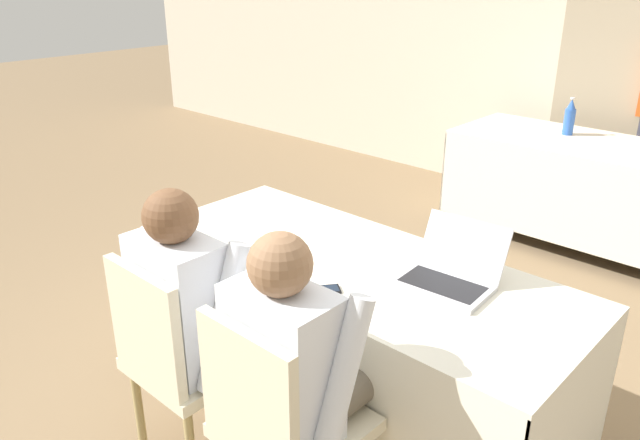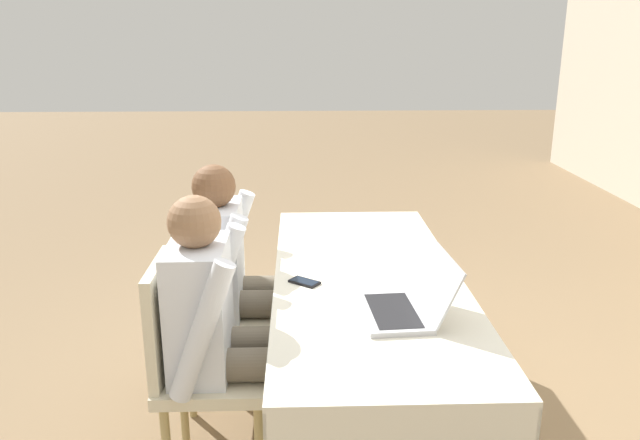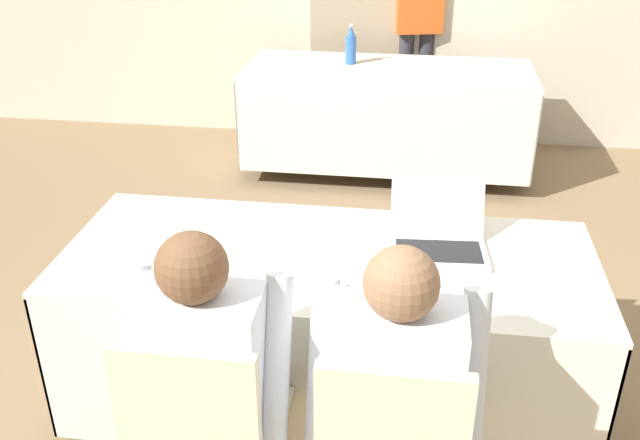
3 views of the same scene
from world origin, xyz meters
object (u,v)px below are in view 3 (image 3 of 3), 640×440
chair_near_left (205,435)px  laptop (438,239)px  water_bottle (351,46)px  person_white_shirt (395,388)px  cell_phone (341,297)px  person_checkered_shirt (211,370)px  person_red_shirt (418,23)px

chair_near_left → laptop: bearing=-129.9°
water_bottle → person_white_shirt: person_white_shirt is taller
cell_phone → water_bottle: (-0.27, 2.90, 0.12)m
water_bottle → person_checkered_shirt: size_ratio=0.23×
cell_phone → person_checkered_shirt: bearing=-100.5°
person_red_shirt → chair_near_left: bearing=-111.6°
cell_phone → person_white_shirt: person_white_shirt is taller
chair_near_left → person_white_shirt: 0.58m
laptop → cell_phone: bearing=-134.5°
water_bottle → chair_near_left: bearing=-91.6°
chair_near_left → person_checkered_shirt: 0.19m
laptop → person_white_shirt: 0.72m
chair_near_left → person_red_shirt: size_ratio=0.58×
laptop → person_red_shirt: 3.14m
person_checkered_shirt → person_white_shirt: 0.55m
person_checkered_shirt → person_red_shirt: (0.53, 3.83, 0.24)m
person_checkered_shirt → cell_phone: bearing=-137.4°
water_bottle → person_checkered_shirt: person_checkered_shirt is taller
cell_phone → water_bottle: size_ratio=0.52×
cell_phone → person_checkered_shirt: (-0.36, -0.33, -0.08)m
laptop → person_checkered_shirt: (-0.67, -0.70, -0.12)m
cell_phone → person_red_shirt: (0.17, 3.50, 0.16)m
laptop → water_bottle: 2.60m
person_checkered_shirt → person_white_shirt: bearing=-180.0°
water_bottle → person_red_shirt: 0.75m
person_white_shirt → chair_near_left: bearing=10.7°
water_bottle → person_checkered_shirt: bearing=-91.6°
person_checkered_shirt → person_red_shirt: bearing=-97.9°
person_white_shirt → person_red_shirt: bearing=-89.7°
water_bottle → cell_phone: bearing=-84.7°
chair_near_left → person_white_shirt: size_ratio=0.78×
cell_phone → person_white_shirt: bearing=-22.4°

